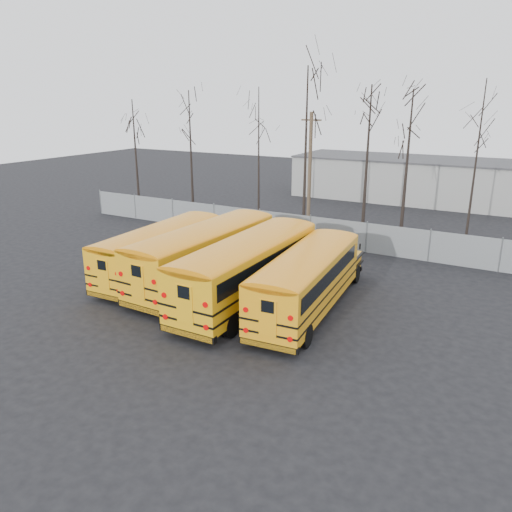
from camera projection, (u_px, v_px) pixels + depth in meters
The scene contains 15 objects.
ground at pixel (214, 302), 24.88m from camera, with size 120.00×120.00×0.00m, color black.
fence at pixel (310, 230), 34.56m from camera, with size 40.00×0.04×2.00m, color gray.
distant_building at pixel (408, 179), 49.97m from camera, with size 22.00×8.00×4.00m, color #999995.
bus_a at pixel (163, 247), 28.06m from camera, with size 2.86×10.77×2.99m.
bus_b at pixel (207, 250), 26.81m from camera, with size 3.18×11.97×3.32m.
bus_c at pixel (251, 264), 24.43m from camera, with size 2.79×12.02×3.36m.
bus_d at pixel (309, 276), 23.34m from camera, with size 3.36×11.07×3.05m.
utility_pole_left at pixel (310, 171), 37.61m from camera, with size 1.57×0.27×8.81m.
tree_0 at pixel (136, 156), 43.99m from camera, with size 0.26×0.26×9.68m, color black.
tree_1 at pixel (191, 152), 44.49m from camera, with size 0.26×0.26×10.42m, color black.
tree_2 at pixel (259, 155), 40.76m from camera, with size 0.26×0.26×10.62m, color black.
tree_3 at pixel (305, 155), 35.28m from camera, with size 0.26×0.26×11.85m, color black.
tree_4 at pixel (367, 161), 36.80m from camera, with size 0.26×0.26×10.69m, color black.
tree_5 at pixel (407, 167), 34.93m from camera, with size 0.26×0.26×10.34m, color black.
tree_6 at pixel (475, 168), 31.88m from camera, with size 0.26×0.26×10.91m, color black.
Camera 1 is at (13.10, -19.06, 9.70)m, focal length 35.00 mm.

